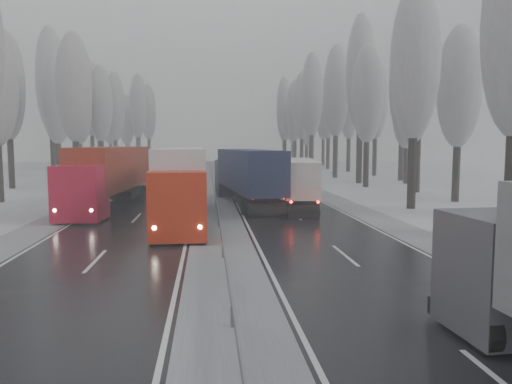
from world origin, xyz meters
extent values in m
cube|color=black|center=(5.25, 30.00, 0.01)|extent=(7.50, 200.00, 0.03)
cube|color=black|center=(-5.25, 30.00, 0.01)|extent=(7.50, 200.00, 0.03)
cube|color=#9EA0A6|center=(0.00, 30.00, 0.02)|extent=(3.00, 200.00, 0.04)
cube|color=#9EA0A6|center=(10.20, 30.00, 0.02)|extent=(2.40, 200.00, 0.04)
cube|color=#9EA0A6|center=(-10.20, 30.00, 0.02)|extent=(2.40, 200.00, 0.04)
cube|color=slate|center=(0.00, 30.00, 0.60)|extent=(0.06, 200.00, 0.32)
cube|color=slate|center=(0.00, 28.00, 0.30)|extent=(0.12, 0.12, 0.60)
cube|color=slate|center=(0.00, 60.00, 0.30)|extent=(0.12, 0.12, 0.60)
cylinder|color=black|center=(15.04, 15.67, 2.80)|extent=(0.68, 0.68, 5.60)
cylinder|color=black|center=(14.51, 27.03, 2.81)|extent=(0.68, 0.68, 5.62)
ellipsoid|color=gray|center=(14.51, 27.03, 10.84)|extent=(3.60, 3.60, 11.48)
cylinder|color=black|center=(20.02, 31.03, 2.47)|extent=(0.64, 0.64, 4.94)
ellipsoid|color=gray|center=(20.02, 31.03, 9.53)|extent=(3.60, 3.60, 10.09)
cylinder|color=black|center=(17.90, 35.17, 2.66)|extent=(0.66, 0.66, 5.32)
ellipsoid|color=gray|center=(17.90, 35.17, 10.27)|extent=(3.60, 3.60, 10.88)
cylinder|color=black|center=(20.12, 39.17, 3.16)|extent=(0.72, 0.72, 6.31)
ellipsoid|color=gray|center=(20.12, 39.17, 12.17)|extent=(3.60, 3.60, 12.90)
cylinder|color=black|center=(17.02, 45.60, 2.69)|extent=(0.67, 0.67, 5.38)
ellipsoid|color=gray|center=(17.02, 45.60, 10.37)|extent=(3.60, 3.60, 10.98)
cylinder|color=black|center=(23.31, 49.60, 2.30)|extent=(0.62, 0.62, 4.59)
ellipsoid|color=gray|center=(23.31, 49.60, 8.86)|extent=(3.60, 3.60, 9.39)
cylinder|color=black|center=(17.90, 51.02, 3.47)|extent=(0.76, 0.76, 6.95)
ellipsoid|color=gray|center=(17.90, 51.02, 13.40)|extent=(3.60, 3.60, 14.19)
cylinder|color=black|center=(24.81, 55.02, 3.30)|extent=(0.74, 0.74, 6.59)
ellipsoid|color=gray|center=(24.81, 55.02, 12.71)|extent=(3.60, 3.60, 13.46)
cylinder|color=black|center=(17.56, 61.27, 3.18)|extent=(0.72, 0.72, 6.37)
ellipsoid|color=gray|center=(17.56, 61.27, 12.28)|extent=(3.60, 3.60, 13.01)
cylinder|color=black|center=(24.72, 65.27, 2.99)|extent=(0.70, 0.70, 5.97)
ellipsoid|color=gray|center=(24.72, 65.27, 11.52)|extent=(3.60, 3.60, 12.20)
cylinder|color=black|center=(16.34, 71.95, 3.33)|extent=(0.74, 0.74, 6.65)
ellipsoid|color=gray|center=(16.34, 71.95, 12.83)|extent=(3.60, 3.60, 13.59)
cylinder|color=black|center=(23.71, 75.95, 3.07)|extent=(0.71, 0.71, 6.14)
ellipsoid|color=gray|center=(23.71, 75.95, 11.84)|extent=(3.60, 3.60, 12.54)
cylinder|color=black|center=(16.56, 81.70, 3.03)|extent=(0.71, 0.71, 6.05)
ellipsoid|color=gray|center=(16.56, 81.70, 11.68)|extent=(3.60, 3.60, 12.37)
cylinder|color=black|center=(22.48, 85.70, 3.15)|extent=(0.72, 0.72, 6.30)
ellipsoid|color=gray|center=(22.48, 85.70, 12.15)|extent=(3.60, 3.60, 12.87)
cylinder|color=black|center=(16.63, 89.21, 2.94)|extent=(0.70, 0.70, 5.88)
ellipsoid|color=gray|center=(16.63, 89.21, 11.33)|extent=(3.60, 3.60, 12.00)
cylinder|color=black|center=(19.77, 93.21, 2.43)|extent=(0.64, 0.64, 4.86)
ellipsoid|color=gray|center=(19.77, 93.21, 9.37)|extent=(3.60, 3.60, 9.92)
cylinder|color=black|center=(15.73, 96.32, 2.99)|extent=(0.70, 0.70, 5.98)
ellipsoid|color=gray|center=(15.73, 96.32, 11.53)|extent=(3.60, 3.60, 12.21)
cylinder|color=black|center=(24.94, 100.32, 3.09)|extent=(0.71, 0.71, 6.19)
ellipsoid|color=gray|center=(24.94, 100.32, 11.93)|extent=(3.60, 3.60, 12.64)
cylinder|color=black|center=(17.04, 106.16, 3.43)|extent=(0.75, 0.75, 6.86)
ellipsoid|color=gray|center=(17.04, 106.16, 13.22)|extent=(3.60, 3.60, 14.01)
cylinder|color=black|center=(24.02, 110.16, 2.77)|extent=(0.68, 0.68, 5.55)
ellipsoid|color=gray|center=(24.02, 110.16, 10.70)|extent=(3.60, 3.60, 11.33)
cylinder|color=black|center=(18.73, 116.73, 3.05)|extent=(0.71, 0.71, 6.09)
ellipsoid|color=gray|center=(18.73, 116.73, 11.75)|extent=(3.60, 3.60, 12.45)
cylinder|color=black|center=(21.55, 120.73, 2.74)|extent=(0.67, 0.67, 5.49)
ellipsoid|color=gray|center=(21.55, 120.73, 10.58)|extent=(3.60, 3.60, 11.21)
cylinder|color=black|center=(-13.94, 43.73, 2.72)|extent=(0.67, 0.67, 5.44)
ellipsoid|color=gray|center=(-13.94, 43.73, 10.49)|extent=(3.60, 3.60, 11.11)
cylinder|color=black|center=(-21.85, 47.73, 2.86)|extent=(0.69, 0.69, 5.72)
ellipsoid|color=gray|center=(-21.85, 47.73, 11.04)|extent=(3.60, 3.60, 11.69)
cylinder|color=black|center=(-18.26, 52.71, 2.61)|extent=(0.66, 0.66, 5.23)
ellipsoid|color=gray|center=(-18.26, 52.71, 10.08)|extent=(3.60, 3.60, 10.68)
cylinder|color=black|center=(-20.05, 56.71, 3.30)|extent=(0.74, 0.74, 6.60)
ellipsoid|color=gray|center=(-20.05, 56.71, 12.74)|extent=(3.60, 3.60, 13.49)
cylinder|color=black|center=(-18.16, 62.35, 2.58)|extent=(0.65, 0.65, 5.16)
ellipsoid|color=gray|center=(-18.16, 62.35, 9.95)|extent=(3.60, 3.60, 10.54)
cylinder|color=black|center=(-19.54, 66.35, 2.90)|extent=(0.69, 0.69, 5.79)
ellipsoid|color=gray|center=(-19.54, 66.35, 11.18)|extent=(3.60, 3.60, 11.84)
cylinder|color=black|center=(-16.58, 69.11, 2.82)|extent=(0.68, 0.68, 5.64)
ellipsoid|color=gray|center=(-16.58, 69.11, 10.89)|extent=(3.60, 3.60, 11.53)
cylinder|color=black|center=(-21.42, 73.11, 3.28)|extent=(0.73, 0.73, 6.56)
ellipsoid|color=gray|center=(-21.42, 73.11, 12.65)|extent=(3.60, 3.60, 13.40)
cylinder|color=black|center=(-16.33, 79.19, 2.90)|extent=(0.69, 0.69, 5.79)
ellipsoid|color=gray|center=(-16.33, 79.19, 11.17)|extent=(3.60, 3.60, 11.84)
cylinder|color=black|center=(-21.09, 83.19, 3.32)|extent=(0.74, 0.74, 6.65)
ellipsoid|color=gray|center=(-21.09, 83.19, 12.82)|extent=(3.60, 3.60, 13.58)
cylinder|color=black|center=(-18.93, 88.54, 2.56)|extent=(0.65, 0.65, 5.12)
ellipsoid|color=gray|center=(-18.93, 88.54, 9.88)|extent=(3.60, 3.60, 10.46)
cylinder|color=black|center=(-21.82, 92.54, 2.92)|extent=(0.69, 0.69, 5.84)
ellipsoid|color=gray|center=(-21.82, 92.54, 11.26)|extent=(3.60, 3.60, 11.92)
cylinder|color=black|center=(-15.07, 99.33, 3.34)|extent=(0.74, 0.74, 6.67)
ellipsoid|color=gray|center=(-15.07, 99.33, 12.87)|extent=(3.60, 3.60, 13.63)
cylinder|color=black|center=(-24.20, 103.33, 3.15)|extent=(0.72, 0.72, 6.31)
ellipsoid|color=gray|center=(-24.20, 103.33, 12.16)|extent=(3.60, 3.60, 12.88)
cylinder|color=black|center=(-14.05, 108.72, 3.14)|extent=(0.72, 0.72, 6.29)
ellipsoid|color=gray|center=(-14.05, 108.72, 12.12)|extent=(3.60, 3.60, 12.84)
cylinder|color=black|center=(-19.66, 112.72, 2.43)|extent=(0.64, 0.64, 4.86)
ellipsoid|color=gray|center=(-19.66, 112.72, 9.36)|extent=(3.60, 3.60, 9.92)
cylinder|color=black|center=(-17.56, 115.31, 3.31)|extent=(0.74, 0.74, 6.63)
ellipsoid|color=gray|center=(-17.56, 115.31, 12.78)|extent=(3.60, 3.60, 13.54)
cylinder|color=black|center=(-20.33, 119.31, 2.89)|extent=(0.69, 0.69, 5.79)
ellipsoid|color=gray|center=(-20.33, 119.31, 11.16)|extent=(3.60, 3.60, 11.82)
cube|color=#4C4C51|center=(6.69, 2.68, 1.63)|extent=(2.62, 2.71, 2.96)
cube|color=black|center=(6.61, 3.91, 2.32)|extent=(2.27, 0.24, 0.99)
cube|color=black|center=(6.60, 4.01, 0.44)|extent=(2.47, 0.30, 0.49)
cylinder|color=black|center=(5.70, 1.82, 0.51)|extent=(0.41, 1.04, 1.03)
sphere|color=white|center=(5.66, 3.98, 0.84)|extent=(0.22, 0.22, 0.22)
sphere|color=white|center=(7.53, 4.09, 0.84)|extent=(0.22, 0.22, 0.22)
cube|color=#1C1A42|center=(1.48, 37.26, 1.76)|extent=(2.98, 3.07, 3.20)
cube|color=black|center=(1.32, 38.59, 2.51)|extent=(2.45, 0.39, 1.07)
cube|color=black|center=(1.31, 38.69, 0.48)|extent=(2.67, 0.47, 0.53)
cube|color=#151F3A|center=(2.45, 28.99, 2.88)|extent=(4.32, 14.11, 2.99)
cube|color=black|center=(3.26, 22.04, 0.59)|extent=(2.45, 0.41, 0.48)
cube|color=black|center=(2.90, 25.17, 0.80)|extent=(3.02, 6.11, 0.48)
cube|color=black|center=(3.20, 22.62, 0.37)|extent=(2.45, 0.35, 0.64)
cylinder|color=black|center=(0.46, 36.28, 0.56)|extent=(0.50, 1.15, 1.11)
cylinder|color=black|center=(2.69, 36.54, 0.56)|extent=(0.50, 1.15, 1.11)
cylinder|color=black|center=(1.83, 24.61, 0.56)|extent=(0.50, 1.15, 1.11)
cylinder|color=black|center=(4.06, 24.87, 0.56)|extent=(0.50, 1.15, 1.11)
cylinder|color=black|center=(2.00, 23.23, 0.56)|extent=(0.50, 1.15, 1.11)
cylinder|color=black|center=(4.22, 23.49, 0.56)|extent=(0.50, 1.15, 1.11)
sphere|color=#FF0C05|center=(2.27, 21.84, 1.44)|extent=(0.21, 0.21, 0.21)
sphere|color=#FF0C05|center=(4.28, 22.08, 1.44)|extent=(0.21, 0.21, 0.21)
sphere|color=white|center=(0.30, 38.61, 0.91)|extent=(0.23, 0.23, 0.23)
sphere|color=white|center=(2.31, 38.84, 0.91)|extent=(0.23, 0.23, 0.23)
cube|color=#A8A494|center=(7.24, 35.41, 1.46)|extent=(2.50, 2.58, 2.65)
cube|color=black|center=(7.38, 36.50, 2.08)|extent=(2.03, 0.36, 0.88)
cube|color=black|center=(7.40, 36.59, 0.40)|extent=(2.21, 0.43, 0.44)
cube|color=beige|center=(6.31, 28.57, 2.39)|extent=(3.78, 11.70, 2.48)
cube|color=black|center=(5.54, 22.82, 0.49)|extent=(2.03, 0.38, 0.40)
cube|color=black|center=(5.89, 25.41, 0.66)|extent=(2.58, 5.08, 0.40)
cube|color=black|center=(5.60, 23.30, 0.31)|extent=(2.02, 0.32, 0.53)
cylinder|color=black|center=(6.22, 34.83, 0.46)|extent=(0.43, 0.95, 0.92)
cylinder|color=black|center=(8.06, 34.58, 0.46)|extent=(0.43, 0.95, 0.92)
cylinder|color=black|center=(4.92, 25.18, 0.46)|extent=(0.43, 0.95, 0.92)
cylinder|color=black|center=(6.76, 24.93, 0.46)|extent=(0.43, 0.95, 0.92)
cylinder|color=black|center=(4.77, 24.04, 0.46)|extent=(0.43, 0.95, 0.92)
cylinder|color=black|center=(6.61, 23.79, 0.46)|extent=(0.43, 0.95, 0.92)
sphere|color=#FF0C05|center=(4.70, 22.87, 1.19)|extent=(0.18, 0.18, 0.18)
sphere|color=#FF0C05|center=(6.36, 22.65, 1.19)|extent=(0.18, 0.18, 0.18)
sphere|color=white|center=(6.57, 36.73, 0.75)|extent=(0.19, 0.19, 0.19)
sphere|color=white|center=(8.23, 36.50, 0.75)|extent=(0.19, 0.19, 0.19)
cube|color=silver|center=(2.87, 78.39, 1.44)|extent=(2.42, 5.83, 2.49)
cube|color=#5A5A5A|center=(2.75, 81.84, 1.20)|extent=(2.27, 1.81, 2.20)
cylinder|color=black|center=(1.82, 81.03, 0.43)|extent=(0.32, 0.87, 0.86)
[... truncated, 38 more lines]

